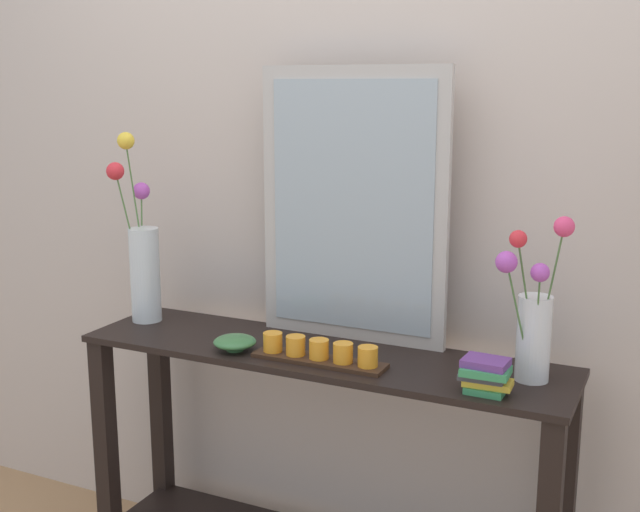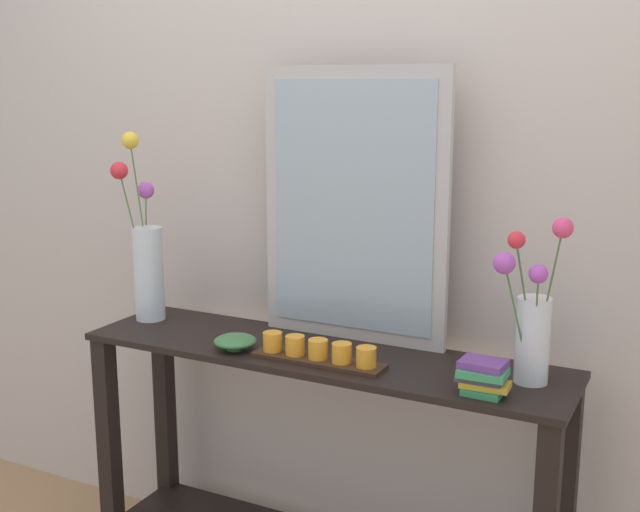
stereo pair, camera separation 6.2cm
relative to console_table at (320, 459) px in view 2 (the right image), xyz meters
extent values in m
cube|color=beige|center=(0.00, 0.31, 0.85)|extent=(6.40, 0.08, 2.70)
cube|color=black|center=(0.00, 0.00, 0.34)|extent=(1.48, 0.37, 0.02)
cube|color=black|center=(-0.70, -0.15, -0.09)|extent=(0.06, 0.06, 0.83)
cube|color=black|center=(-0.70, 0.15, -0.09)|extent=(0.06, 0.06, 0.83)
cube|color=#B7B2AD|center=(0.04, 0.16, 0.76)|extent=(0.59, 0.03, 0.82)
cube|color=#9EADB7|center=(0.04, 0.14, 0.76)|extent=(0.51, 0.00, 0.74)
cylinder|color=silver|center=(-0.66, 0.04, 0.50)|extent=(0.10, 0.10, 0.31)
cylinder|color=#4C753D|center=(-0.69, 0.07, 0.57)|extent=(0.04, 0.07, 0.40)
sphere|color=#B24CB7|center=(-0.71, 0.10, 0.77)|extent=(0.06, 0.06, 0.06)
cylinder|color=#4C753D|center=(-0.68, 0.05, 0.65)|extent=(0.08, 0.01, 0.57)
sphere|color=yellow|center=(-0.72, 0.05, 0.94)|extent=(0.06, 0.06, 0.06)
cylinder|color=#4C753D|center=(-0.68, 0.02, 0.61)|extent=(0.06, 0.08, 0.48)
sphere|color=red|center=(-0.71, -0.02, 0.85)|extent=(0.06, 0.06, 0.06)
cylinder|color=silver|center=(0.61, 0.03, 0.46)|extent=(0.09, 0.09, 0.23)
cylinder|color=#4C753D|center=(0.64, 0.01, 0.57)|extent=(0.07, 0.03, 0.40)
sphere|color=#EA4275|center=(0.67, 0.00, 0.77)|extent=(0.05, 0.05, 0.05)
cylinder|color=#4C753D|center=(0.59, 0.00, 0.55)|extent=(0.06, 0.07, 0.37)
sphere|color=red|center=(0.56, -0.03, 0.73)|extent=(0.05, 0.05, 0.05)
cylinder|color=#4C753D|center=(0.58, -0.02, 0.52)|extent=(0.07, 0.07, 0.31)
sphere|color=#B24CB7|center=(0.54, -0.05, 0.68)|extent=(0.06, 0.06, 0.06)
cylinder|color=#4C753D|center=(0.62, 0.00, 0.51)|extent=(0.02, 0.06, 0.29)
sphere|color=#B24CB7|center=(0.62, -0.03, 0.65)|extent=(0.05, 0.05, 0.05)
cube|color=#382316|center=(0.04, -0.09, 0.35)|extent=(0.39, 0.09, 0.01)
cylinder|color=orange|center=(-0.11, -0.09, 0.39)|extent=(0.06, 0.06, 0.05)
cylinder|color=orange|center=(-0.04, -0.09, 0.39)|extent=(0.06, 0.06, 0.05)
cylinder|color=orange|center=(0.04, -0.09, 0.39)|extent=(0.06, 0.06, 0.05)
cylinder|color=orange|center=(0.11, -0.09, 0.39)|extent=(0.06, 0.06, 0.05)
cylinder|color=orange|center=(0.19, -0.09, 0.39)|extent=(0.06, 0.06, 0.05)
cylinder|color=#38703D|center=(-0.23, -0.10, 0.35)|extent=(0.05, 0.05, 0.01)
ellipsoid|color=#38703D|center=(-0.23, -0.10, 0.37)|extent=(0.13, 0.13, 0.04)
cube|color=#388E56|center=(0.52, -0.12, 0.35)|extent=(0.10, 0.07, 0.02)
cube|color=gold|center=(0.52, -0.11, 0.37)|extent=(0.13, 0.07, 0.02)
cube|color=#424247|center=(0.51, -0.11, 0.39)|extent=(0.12, 0.07, 0.02)
cube|color=#388E56|center=(0.52, -0.12, 0.41)|extent=(0.12, 0.09, 0.02)
cube|color=#663884|center=(0.52, -0.11, 0.43)|extent=(0.12, 0.09, 0.02)
camera|label=1|loc=(0.96, -2.02, 1.11)|focal=44.75mm
camera|label=2|loc=(1.01, -1.99, 1.11)|focal=44.75mm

